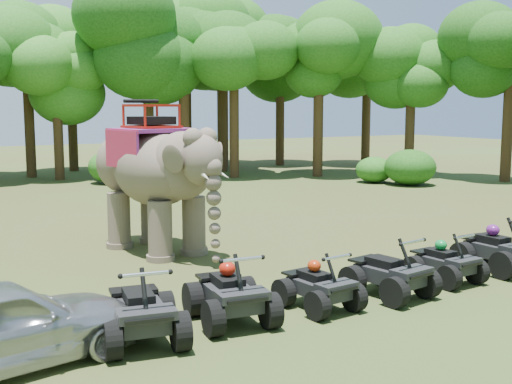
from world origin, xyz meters
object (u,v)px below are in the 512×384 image
Objects in this scene: atv_5 at (498,243)px; atv_3 at (390,266)px; elephant at (155,177)px; atv_0 at (140,303)px; parked_car at (1,325)px; atv_1 at (230,286)px; atv_2 at (319,280)px; atv_4 at (445,257)px.

atv_3 is at bearing -176.74° from atv_5.
elephant is 7.07m from atv_0.
parked_car is at bearing 179.78° from atv_5.
atv_1 is (-0.85, -6.23, -1.37)m from elephant.
atv_5 reaches higher than atv_1.
elephant is 2.79× the size of atv_3.
atv_1 is at bearing 15.01° from atv_0.
elephant is at bearing -48.23° from parked_car.
parked_car is 5.85m from atv_2.
atv_3 is at bearing -7.21° from atv_2.
atv_5 reaches higher than atv_3.
atv_0 is at bearing -125.44° from elephant.
elephant is 8.96m from atv_5.
parked_car reaches higher than atv_1.
elephant is 2.63× the size of atv_0.
atv_1 is (3.99, 0.26, -0.02)m from parked_car.
atv_3 is at bearing 3.32° from atv_1.
parked_car is 2.23× the size of atv_5.
atv_1 is at bearing -110.84° from elephant.
elephant reaches higher than atv_1.
atv_0 reaches higher than atv_1.
atv_5 is (11.31, 0.44, -0.02)m from parked_car.
atv_5 is (5.46, 0.34, 0.09)m from atv_2.
elephant is 6.62m from atv_2.
atv_1 is 1.00× the size of atv_5.
atv_5 is at bearing -99.25° from parked_car.
atv_0 is 1.01× the size of atv_1.
atv_0 is (-2.64, -6.42, -1.36)m from elephant.
parked_car is 11.32m from atv_5.
parked_car is 2.61× the size of atv_4.
atv_0 reaches higher than atv_2.
atv_2 is (1.01, -6.38, -1.47)m from elephant.
elephant is 3.11× the size of atv_4.
atv_3 is at bearing -79.67° from elephant.
elephant reaches higher than atv_0.
elephant reaches higher than atv_4.
atv_0 is 1.80m from atv_1.
parked_car reaches higher than atv_0.
atv_3 is at bearing -100.95° from parked_car.
atv_5 is (1.85, 0.12, 0.10)m from atv_4.
atv_0 is (2.20, 0.07, -0.01)m from parked_car.
atv_2 reaches higher than atv_4.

